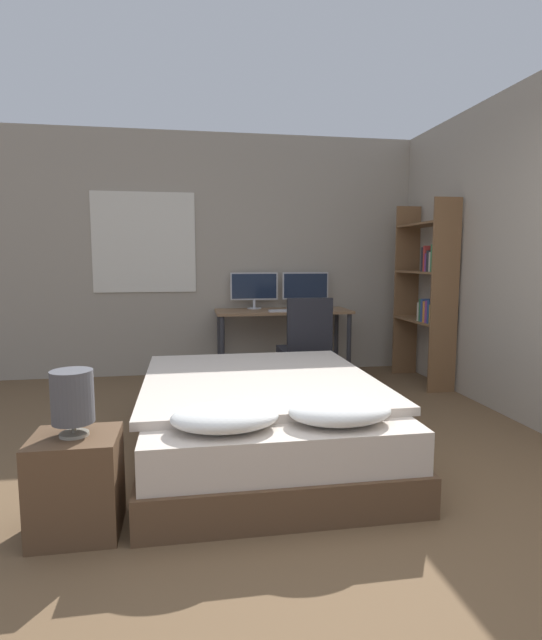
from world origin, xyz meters
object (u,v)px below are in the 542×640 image
object	(u,v)px
bed	(262,417)
bookshelf	(429,287)
bedside_lamp	(72,398)
computer_mouse	(311,309)
monitor_right	(305,287)
keyboard	(286,311)
desk	(283,319)
nightstand	(77,484)
office_chair	(306,356)
monitor_left	(254,288)

from	to	relation	value
bed	bookshelf	size ratio (longest dim) A/B	1.09
bedside_lamp	computer_mouse	xyz separation A→B (m)	(1.86, 2.81, 0.10)
monitor_right	keyboard	world-z (taller)	monitor_right
monitor_right	bookshelf	distance (m)	1.36
desk	bookshelf	world-z (taller)	bookshelf
nightstand	monitor_right	world-z (taller)	monitor_right
monitor_right	office_chair	size ratio (longest dim) A/B	0.56
bedside_lamp	computer_mouse	bearing A→B (deg)	56.56
bed	monitor_left	size ratio (longest dim) A/B	3.87
bedside_lamp	monitor_right	world-z (taller)	monitor_right
computer_mouse	bookshelf	size ratio (longest dim) A/B	0.04
bed	bookshelf	world-z (taller)	bookshelf
bedside_lamp	computer_mouse	size ratio (longest dim) A/B	4.48
monitor_left	monitor_right	size ratio (longest dim) A/B	1.00
keyboard	computer_mouse	bearing A→B (deg)	0.00
bedside_lamp	computer_mouse	distance (m)	3.37
desk	computer_mouse	xyz separation A→B (m)	(0.28, -0.18, 0.12)
bed	keyboard	bearing A→B (deg)	74.16
office_chair	keyboard	bearing A→B (deg)	97.00
nightstand	bookshelf	distance (m)	3.92
bed	office_chair	world-z (taller)	office_chair
keyboard	bookshelf	size ratio (longest dim) A/B	0.20
desk	bed	bearing A→B (deg)	-104.60
keyboard	computer_mouse	world-z (taller)	computer_mouse
desk	monitor_right	size ratio (longest dim) A/B	2.77
bedside_lamp	monitor_left	bearing A→B (deg)	67.94
bed	bookshelf	xyz separation A→B (m)	(1.98, 1.58, 0.77)
nightstand	bedside_lamp	size ratio (longest dim) A/B	1.53
bedside_lamp	monitor_left	xyz separation A→B (m)	(1.29, 3.17, 0.32)
monitor_right	computer_mouse	distance (m)	0.42
monitor_right	keyboard	xyz separation A→B (m)	(-0.30, -0.36, -0.23)
keyboard	computer_mouse	xyz separation A→B (m)	(0.28, 0.00, 0.01)
bedside_lamp	office_chair	bearing A→B (deg)	53.22
nightstand	desk	world-z (taller)	desk
monitor_left	desk	bearing A→B (deg)	-31.46
bed	keyboard	xyz separation A→B (m)	(0.56, 1.99, 0.51)
bed	monitor_right	xyz separation A→B (m)	(0.86, 2.35, 0.74)
bedside_lamp	nightstand	bearing A→B (deg)	-90.00
nightstand	keyboard	xyz separation A→B (m)	(1.58, 2.81, 0.52)
nightstand	desk	bearing A→B (deg)	62.13
desk	monitor_right	xyz separation A→B (m)	(0.30, 0.18, 0.34)
nightstand	keyboard	size ratio (longest dim) A/B	1.30
monitor_right	computer_mouse	world-z (taller)	monitor_right
bedside_lamp	keyboard	xyz separation A→B (m)	(1.58, 2.81, 0.09)
bed	computer_mouse	size ratio (longest dim) A/B	29.50
monitor_right	keyboard	bearing A→B (deg)	-129.52
keyboard	nightstand	bearing A→B (deg)	-119.35
bookshelf	desk	bearing A→B (deg)	157.37
nightstand	desk	xyz separation A→B (m)	(1.58, 2.99, 0.41)
nightstand	desk	size ratio (longest dim) A/B	0.33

